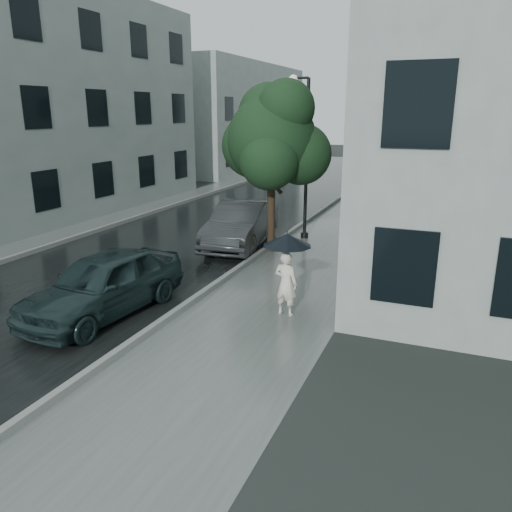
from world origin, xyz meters
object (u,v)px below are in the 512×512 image
at_px(lamp_post, 303,148).
at_px(car_near, 104,284).
at_px(pedestrian, 286,283).
at_px(street_tree, 273,138).
at_px(car_far, 241,224).

relative_size(lamp_post, car_near, 1.33).
height_order(lamp_post, car_near, lamp_post).
distance_m(pedestrian, lamp_post, 7.71).
relative_size(pedestrian, street_tree, 0.27).
relative_size(pedestrian, lamp_post, 0.26).
height_order(lamp_post, car_far, lamp_post).
bearing_deg(street_tree, car_far, 172.10).
xyz_separation_m(pedestrian, car_far, (-3.36, 5.18, 0.01)).
height_order(pedestrian, lamp_post, lamp_post).
distance_m(pedestrian, car_far, 6.18).
distance_m(pedestrian, street_tree, 6.19).
relative_size(pedestrian, car_near, 0.35).
distance_m(pedestrian, car_near, 4.13).
distance_m(lamp_post, car_far, 3.48).
xyz_separation_m(pedestrian, car_near, (-3.85, -1.50, -0.02)).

